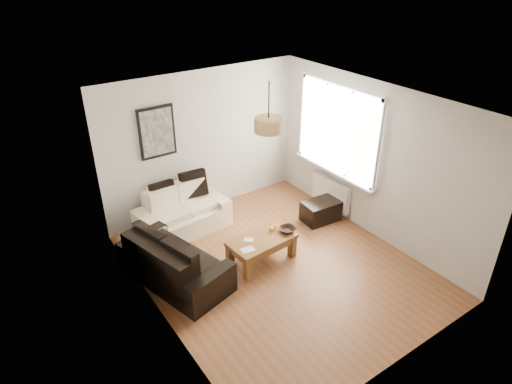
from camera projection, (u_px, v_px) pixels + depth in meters
floor at (278, 266)px, 6.90m from camera, size 4.50×4.50×0.00m
ceiling at (283, 104)px, 5.65m from camera, size 3.80×4.50×0.00m
wall_back at (203, 143)px, 7.90m from camera, size 3.80×0.04×2.60m
wall_front at (410, 279)px, 4.65m from camera, size 3.80×0.04×2.60m
wall_left at (154, 237)px, 5.33m from camera, size 0.04×4.50×2.60m
wall_right at (373, 161)px, 7.22m from camera, size 0.04×4.50×2.60m
window_bay at (338, 130)px, 7.63m from camera, size 0.14×1.90×1.60m
radiator at (331, 193)px, 8.20m from camera, size 0.10×0.90×0.52m
poster at (157, 132)px, 7.26m from camera, size 0.62×0.04×0.87m
pendant_shade at (269, 125)px, 6.04m from camera, size 0.40×0.40×0.20m
loveseat_cream at (182, 211)px, 7.64m from camera, size 1.59×0.96×0.76m
sofa_leather at (174, 259)px, 6.46m from camera, size 1.24×1.87×0.74m
coffee_table at (262, 250)px, 6.93m from camera, size 1.08×0.65×0.42m
ottoman at (321, 211)px, 8.00m from camera, size 0.69×0.48×0.38m
cushion_left at (163, 194)px, 7.50m from camera, size 0.42×0.13×0.42m
cushion_right at (193, 184)px, 7.78m from camera, size 0.47×0.18×0.46m
fruit_bowl at (287, 229)px, 6.99m from camera, size 0.27×0.27×0.06m
orange_a at (273, 228)px, 7.00m from camera, size 0.08×0.08×0.07m
orange_b at (276, 226)px, 7.06m from camera, size 0.07×0.07×0.06m
orange_c at (271, 229)px, 6.98m from camera, size 0.08×0.08×0.08m
papers at (248, 250)px, 6.57m from camera, size 0.21×0.16×0.01m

